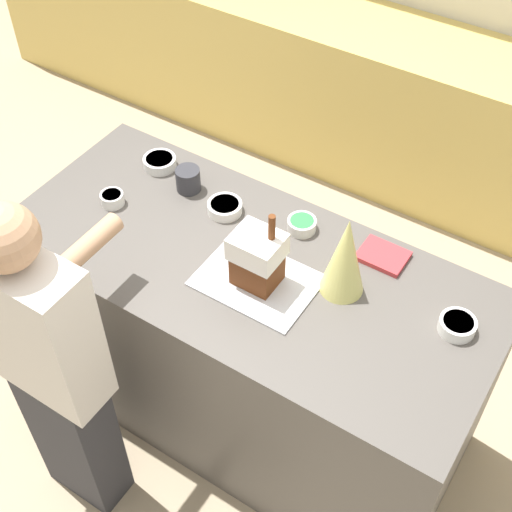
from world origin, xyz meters
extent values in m
plane|color=tan|center=(0.00, 0.00, 0.00)|extent=(12.00, 12.00, 0.00)
cube|color=#DBBC60|center=(0.00, 1.84, 0.45)|extent=(6.00, 0.60, 0.90)
cube|color=#514C47|center=(0.00, 0.00, 0.48)|extent=(1.83, 0.80, 0.95)
cube|color=silver|center=(0.08, -0.05, 0.96)|extent=(0.41, 0.30, 0.01)
cube|color=#5B2D14|center=(0.08, -0.05, 1.02)|extent=(0.15, 0.13, 0.12)
cube|color=white|center=(0.08, -0.05, 1.13)|extent=(0.17, 0.14, 0.09)
cylinder|color=#5B2D14|center=(0.12, -0.03, 1.22)|extent=(0.02, 0.02, 0.10)
cone|color=#DBD675|center=(0.34, 0.08, 1.11)|extent=(0.15, 0.15, 0.32)
cylinder|color=white|center=(-0.22, 0.18, 0.97)|extent=(0.13, 0.13, 0.04)
cylinder|color=orange|center=(-0.22, 0.18, 0.99)|extent=(0.11, 0.11, 0.01)
cylinder|color=white|center=(-0.61, -0.02, 0.98)|extent=(0.09, 0.09, 0.05)
cylinder|color=red|center=(-0.61, -0.02, 0.99)|extent=(0.07, 0.07, 0.01)
cylinder|color=white|center=(0.74, 0.12, 0.98)|extent=(0.12, 0.12, 0.05)
cylinder|color=pink|center=(0.74, 0.12, 0.99)|extent=(0.10, 0.10, 0.01)
cylinder|color=silver|center=(-0.59, 0.26, 0.97)|extent=(0.13, 0.13, 0.04)
cylinder|color=red|center=(-0.59, 0.26, 0.99)|extent=(0.11, 0.11, 0.01)
cylinder|color=silver|center=(0.08, 0.25, 0.98)|extent=(0.11, 0.11, 0.05)
cylinder|color=green|center=(0.08, 0.25, 0.99)|extent=(0.09, 0.09, 0.01)
cube|color=#B23338|center=(0.40, 0.29, 0.96)|extent=(0.17, 0.13, 0.02)
cylinder|color=#2D2D33|center=(-0.41, 0.21, 1.00)|extent=(0.10, 0.10, 0.10)
cube|color=#333338|center=(-0.36, -0.66, 0.38)|extent=(0.31, 0.17, 0.75)
cube|color=silver|center=(-0.36, -0.66, 1.05)|extent=(0.41, 0.18, 0.59)
sphere|color=tan|center=(-0.36, -0.66, 1.45)|extent=(0.20, 0.20, 0.20)
cylinder|color=tan|center=(-0.36, -0.45, 1.18)|extent=(0.07, 0.41, 0.07)
camera|label=1|loc=(0.96, -1.43, 2.82)|focal=50.00mm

